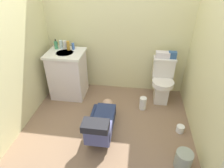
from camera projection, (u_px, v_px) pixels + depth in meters
The scene contains 18 objects.
ground_plane at pixel (109, 121), 2.99m from camera, with size 2.91×2.90×0.04m, color #86684F.
wall_back at pixel (117, 24), 3.16m from camera, with size 2.57×0.08×2.40m, color beige.
wall_left at pixel (11, 41), 2.48m from camera, with size 0.08×1.90×2.40m, color beige.
wall_right at pixel (216, 52), 2.19m from camera, with size 0.08×1.90×2.40m, color beige.
toilet at pixel (162, 81), 3.25m from camera, with size 0.36×0.46×0.75m.
vanity_cabinet at pixel (68, 74), 3.35m from camera, with size 0.60×0.52×0.82m.
faucet at pixel (68, 46), 3.22m from camera, with size 0.02×0.02×0.10m, color silver.
person_plumber at pixel (101, 123), 2.68m from camera, with size 0.39×1.06×0.52m.
tissue_box at pixel (163, 55), 3.10m from camera, with size 0.22×0.11×0.10m, color silver.
toiletry_bag at pixel (172, 55), 3.08m from camera, with size 0.12×0.09×0.11m, color #33598C.
soap_dispenser at pixel (56, 45), 3.22m from camera, with size 0.06×0.06×0.17m.
bottle_clear at pixel (61, 44), 3.23m from camera, with size 0.06×0.06×0.14m, color silver.
bottle_white at pixel (65, 45), 3.23m from camera, with size 0.06×0.06×0.14m, color white.
bottle_amber at pixel (68, 46), 3.17m from camera, with size 0.05×0.05×0.15m, color #C18C2E.
bottle_blue at pixel (73, 46), 3.21m from camera, with size 0.05×0.05×0.11m, color #426BBD.
trash_can at pixel (183, 159), 2.26m from camera, with size 0.20×0.20×0.22m, color gray.
paper_towel_roll at pixel (143, 103), 3.16m from camera, with size 0.11×0.11×0.22m, color white.
toilet_paper_roll at pixel (180, 129), 2.75m from camera, with size 0.11×0.11×0.10m, color white.
Camera 1 is at (0.36, -2.19, 2.07)m, focal length 31.10 mm.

